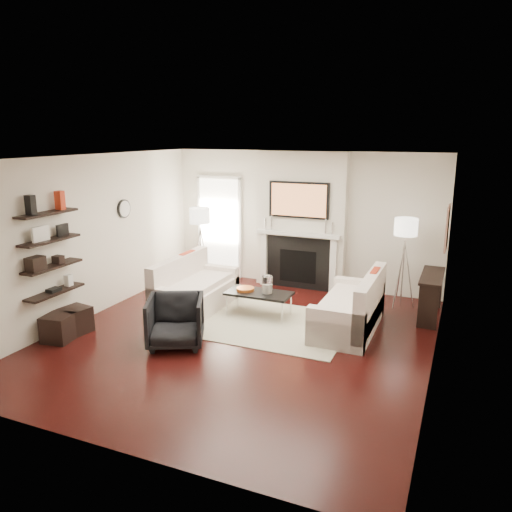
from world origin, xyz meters
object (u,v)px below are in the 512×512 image
at_px(loveseat_left_base, 196,298).
at_px(lamp_right_shade, 406,227).
at_px(armchair, 175,319).
at_px(ottoman_near, 76,320).
at_px(coffee_table, 259,293).
at_px(loveseat_right_base, 348,317).
at_px(lamp_left_shade, 200,215).

bearing_deg(loveseat_left_base, lamp_right_shade, 25.61).
bearing_deg(armchair, ottoman_near, 160.88).
xyz_separation_m(loveseat_left_base, coffee_table, (1.14, 0.13, 0.19)).
distance_m(armchair, ottoman_near, 1.72).
relative_size(loveseat_left_base, coffee_table, 1.64).
bearing_deg(coffee_table, loveseat_left_base, -173.54).
xyz_separation_m(loveseat_right_base, coffee_table, (-1.53, 0.00, 0.19)).
distance_m(loveseat_right_base, ottoman_near, 4.27).
bearing_deg(armchair, lamp_right_shade, 21.43).
height_order(coffee_table, lamp_right_shade, lamp_right_shade).
bearing_deg(ottoman_near, lamp_right_shade, 35.58).
bearing_deg(lamp_right_shade, ottoman_near, -144.42).
distance_m(coffee_table, lamp_left_shade, 2.32).
bearing_deg(lamp_left_shade, ottoman_near, -102.04).
bearing_deg(loveseat_right_base, loveseat_left_base, -177.34).
relative_size(loveseat_right_base, ottoman_near, 4.50).
relative_size(loveseat_right_base, coffee_table, 1.64).
relative_size(loveseat_left_base, lamp_right_shade, 4.50).
bearing_deg(lamp_right_shade, coffee_table, -146.07).
distance_m(lamp_left_shade, ottoman_near, 3.22).
xyz_separation_m(loveseat_right_base, lamp_right_shade, (0.63, 1.46, 1.24)).
height_order(coffee_table, armchair, armchair).
bearing_deg(loveseat_right_base, lamp_left_shade, 160.89).
height_order(loveseat_right_base, lamp_left_shade, lamp_left_shade).
bearing_deg(lamp_right_shade, armchair, -132.87).
relative_size(armchair, lamp_left_shade, 2.02).
distance_m(loveseat_right_base, coffee_table, 1.54).
relative_size(loveseat_left_base, loveseat_right_base, 1.00).
bearing_deg(ottoman_near, loveseat_right_base, 24.53).
xyz_separation_m(coffee_table, lamp_left_shade, (-1.74, 1.13, 1.05)).
bearing_deg(loveseat_left_base, ottoman_near, -126.39).
relative_size(coffee_table, ottoman_near, 2.75).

